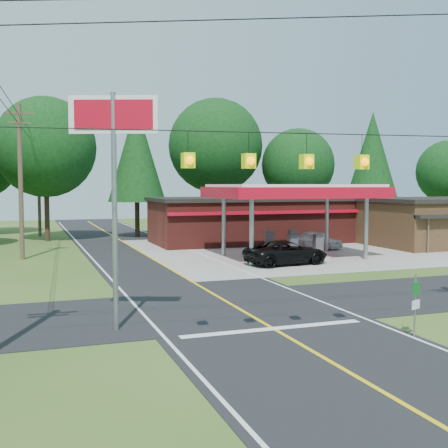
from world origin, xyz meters
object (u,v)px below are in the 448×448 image
object	(u,v)px
big_stop_sign	(114,151)
sedan_car	(318,240)
suv_car	(286,253)
gas_canopy	(293,193)

from	to	relation	value
big_stop_sign	sedan_car	bearing A→B (deg)	46.43
sedan_car	big_stop_sign	xyz separation A→B (m)	(-18.08, -19.01, 5.26)
suv_car	sedan_car	xyz separation A→B (m)	(5.97, 6.90, -0.06)
gas_canopy	sedan_car	distance (m)	6.76
sedan_car	suv_car	bearing A→B (deg)	-155.62
gas_canopy	suv_car	distance (m)	4.95
gas_canopy	big_stop_sign	bearing A→B (deg)	-133.00
sedan_car	big_stop_sign	distance (m)	26.76
gas_canopy	sedan_car	world-z (taller)	gas_canopy
gas_canopy	big_stop_sign	size ratio (longest dim) A/B	1.35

